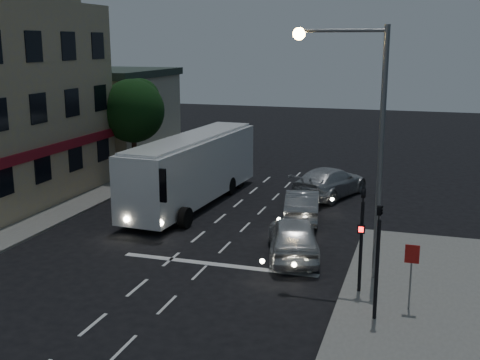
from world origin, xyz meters
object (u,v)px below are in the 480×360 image
(regulatory_sign, at_px, (411,266))
(tour_bus, at_px, (193,167))
(car_sedan_a, at_px, (302,205))
(streetlight, at_px, (363,124))
(traffic_signal_main, at_px, (362,228))
(traffic_signal_side, at_px, (378,248))
(car_suv, at_px, (293,237))
(street_tree, at_px, (133,108))
(car_sedan_b, at_px, (330,182))

(regulatory_sign, bearing_deg, tour_bus, 137.87)
(tour_bus, bearing_deg, car_sedan_a, -7.37)
(car_sedan_a, bearing_deg, streetlight, 107.21)
(car_sedan_a, distance_m, traffic_signal_main, 9.18)
(traffic_signal_side, bearing_deg, streetlight, 105.70)
(car_suv, xyz_separation_m, car_sedan_a, (-0.68, 5.22, -0.09))
(street_tree, bearing_deg, streetlight, -39.51)
(car_sedan_b, distance_m, streetlight, 13.06)
(car_sedan_b, bearing_deg, street_tree, 15.12)
(tour_bus, height_order, car_sedan_a, tour_bus)
(streetlight, bearing_deg, car_sedan_b, 103.65)
(car_suv, bearing_deg, traffic_signal_side, 111.41)
(car_sedan_a, bearing_deg, traffic_signal_main, 104.61)
(car_sedan_b, height_order, streetlight, streetlight)
(tour_bus, bearing_deg, traffic_signal_main, -39.88)
(streetlight, bearing_deg, traffic_signal_side, -74.30)
(tour_bus, relative_size, car_sedan_a, 2.67)
(traffic_signal_side, height_order, streetlight, streetlight)
(street_tree, bearing_deg, traffic_signal_side, -44.50)
(car_sedan_a, relative_size, streetlight, 0.51)
(traffic_signal_main, bearing_deg, car_sedan_a, 114.04)
(regulatory_sign, bearing_deg, car_sedan_a, 120.15)
(car_suv, distance_m, regulatory_sign, 6.24)
(traffic_signal_side, relative_size, streetlight, 0.46)
(streetlight, relative_size, street_tree, 1.45)
(tour_bus, xyz_separation_m, regulatory_sign, (11.60, -10.50, -0.40))
(traffic_signal_side, height_order, street_tree, street_tree)
(car_suv, relative_size, car_sedan_a, 1.08)
(traffic_signal_side, xyz_separation_m, street_tree, (-16.51, 16.22, 2.08))
(car_suv, height_order, street_tree, street_tree)
(traffic_signal_side, bearing_deg, traffic_signal_main, 109.49)
(traffic_signal_main, bearing_deg, traffic_signal_side, -70.51)
(car_sedan_b, relative_size, streetlight, 0.64)
(tour_bus, height_order, traffic_signal_main, traffic_signal_main)
(car_sedan_a, height_order, car_sedan_b, car_sedan_b)
(car_sedan_b, distance_m, traffic_signal_side, 15.71)
(car_suv, height_order, regulatory_sign, regulatory_sign)
(regulatory_sign, bearing_deg, street_tree, 138.92)
(traffic_signal_main, relative_size, regulatory_sign, 1.86)
(tour_bus, height_order, street_tree, street_tree)
(tour_bus, xyz_separation_m, street_tree, (-5.90, 4.76, 2.50))
(car_sedan_a, relative_size, car_sedan_b, 0.79)
(traffic_signal_side, height_order, regulatory_sign, traffic_signal_side)
(car_suv, xyz_separation_m, traffic_signal_main, (3.00, -3.02, 1.58))
(tour_bus, distance_m, car_suv, 9.53)
(car_suv, relative_size, street_tree, 0.79)
(car_suv, relative_size, traffic_signal_main, 1.20)
(tour_bus, bearing_deg, traffic_signal_side, -43.35)
(traffic_signal_side, bearing_deg, car_sedan_a, 113.18)
(car_sedan_a, distance_m, regulatory_sign, 10.74)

